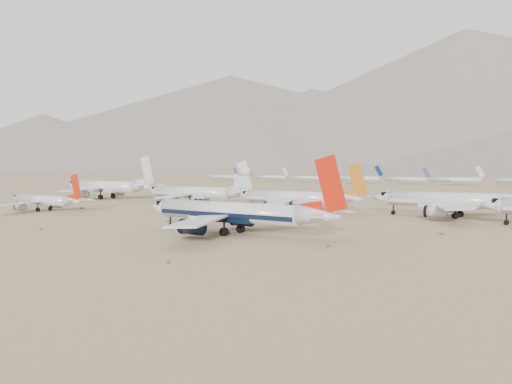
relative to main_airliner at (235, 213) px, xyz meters
The scene contains 9 objects.
ground 6.61m from the main_airliner, 89.40° to the right, with size 7000.00×7000.00×0.00m, color #917454.
main_airliner is the anchor object (origin of this frame).
second_airliner 88.32m from the main_airliner, behind, with size 36.55×35.73×12.96m.
row2_gold_tail 73.34m from the main_airliner, 62.42° to the left, with size 50.79×49.67×18.08m.
row2_orange_tail 58.21m from the main_airliner, 105.88° to the left, with size 46.03×45.03×16.42m.
row2_white_trijet 84.93m from the main_airliner, 136.55° to the left, with size 49.47×48.35×17.53m.
row2_white_twin 136.07m from the main_airliner, 152.31° to the left, with size 55.80×54.60×19.94m.
distant_storage_row 330.71m from the main_airliner, 90.55° to the left, with size 514.91×52.63×15.31m.
desert_scrub 33.19m from the main_airliner, 109.62° to the right, with size 247.37×121.67×0.63m.
Camera 1 is at (66.14, -84.60, 15.38)m, focal length 35.00 mm.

